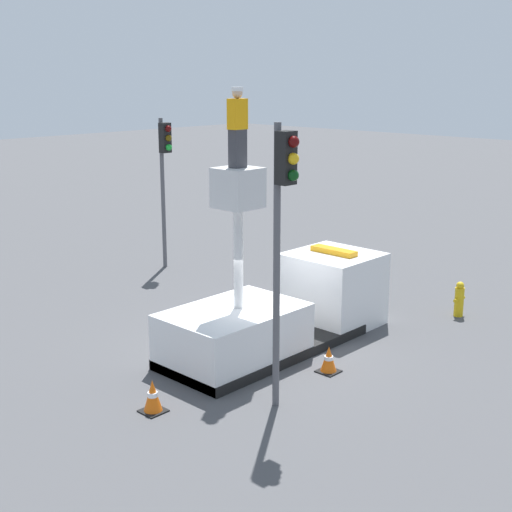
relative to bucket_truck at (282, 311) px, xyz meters
The scene contains 8 objects.
ground_plane 1.06m from the bucket_truck, behind, with size 120.00×120.00×0.00m, color #4C4C4F.
bucket_truck is the anchor object (origin of this frame).
worker 4.87m from the bucket_truck, behind, with size 0.40×0.26×1.75m.
traffic_light_pole 4.77m from the bucket_truck, 138.90° to the right, with size 0.34×0.57×5.74m.
traffic_light_across 8.72m from the bucket_truck, 70.63° to the left, with size 0.34×0.57×5.18m.
fire_hydrant 5.48m from the bucket_truck, 23.76° to the right, with size 0.50×0.26×1.00m.
traffic_cone_rear 4.67m from the bucket_truck, behind, with size 0.47×0.47×0.69m.
traffic_cone_curbside 2.12m from the bucket_truck, 106.97° to the right, with size 0.47×0.47×0.62m.
Camera 1 is at (-12.07, -11.16, 6.60)m, focal length 50.00 mm.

